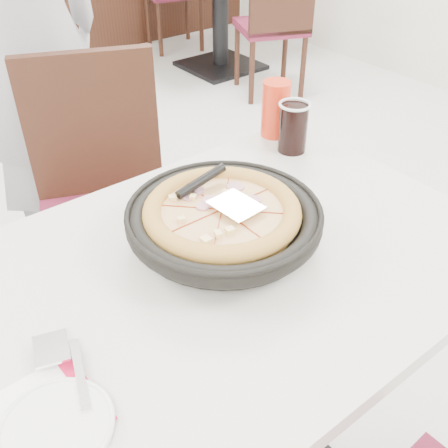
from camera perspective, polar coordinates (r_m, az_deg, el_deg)
main_table at (r=1.34m, az=-0.75°, el=-16.62°), size 1.27×0.92×0.75m
chair_far at (r=1.71m, az=-12.56°, el=0.52°), size 0.55×0.55×0.95m
trivet at (r=1.08m, az=0.24°, el=-2.58°), size 0.12×0.12×0.04m
pizza_pan at (r=1.10m, az=0.00°, el=-0.34°), size 0.41×0.41×0.01m
pizza at (r=1.09m, az=-0.22°, el=0.67°), size 0.34×0.34×0.02m
pizza_server at (r=1.07m, az=1.30°, el=2.09°), size 0.09×0.11×0.00m
napkin at (r=0.88m, az=-19.52°, el=-19.02°), size 0.16×0.16×0.00m
side_plate at (r=0.85m, az=-17.70°, el=-20.35°), size 0.18×0.18×0.01m
fork at (r=0.89m, az=-15.44°, el=-15.38°), size 0.06×0.14×0.00m
cola_glass at (r=1.46m, az=7.52°, el=10.24°), size 0.08×0.08×0.13m
red_cup at (r=1.53m, az=5.64°, el=12.36°), size 0.09×0.09×0.16m
diner_person at (r=1.99m, az=-20.50°, el=18.55°), size 0.75×0.58×1.83m
bg_table_right at (r=4.23m, az=-0.40°, el=21.50°), size 1.27×0.92×0.75m
bg_chair_right_near at (r=3.74m, az=5.14°, el=20.97°), size 0.55×0.55×0.95m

